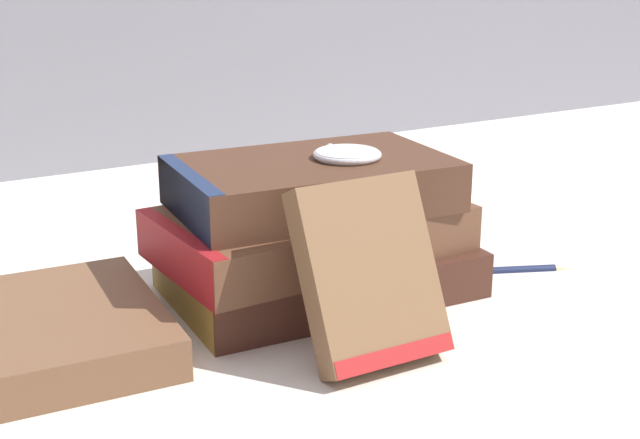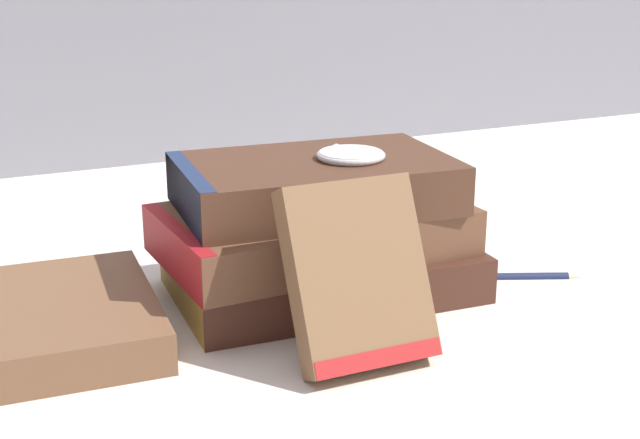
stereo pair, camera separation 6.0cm
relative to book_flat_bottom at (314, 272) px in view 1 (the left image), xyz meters
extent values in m
plane|color=silver|center=(-0.04, -0.01, -0.02)|extent=(3.00, 3.00, 0.00)
cube|color=#422319|center=(0.01, 0.00, 0.00)|extent=(0.24, 0.16, 0.04)
cube|color=olive|center=(-0.11, 0.00, 0.00)|extent=(0.02, 0.15, 0.04)
cube|color=brown|center=(0.00, 0.00, 0.04)|extent=(0.24, 0.15, 0.04)
cube|color=maroon|center=(-0.12, -0.01, 0.04)|extent=(0.02, 0.14, 0.04)
cube|color=#4C2D1E|center=(0.00, 0.00, 0.07)|extent=(0.22, 0.15, 0.04)
cube|color=navy|center=(-0.10, 0.01, 0.07)|extent=(0.02, 0.13, 0.04)
cube|color=brown|center=(-0.25, 0.00, 0.00)|extent=(0.23, 0.19, 0.03)
cube|color=brown|center=(-0.02, -0.12, 0.04)|extent=(0.09, 0.07, 0.12)
cube|color=#B22323|center=(-0.02, -0.14, -0.01)|extent=(0.09, 0.03, 0.02)
cylinder|color=silver|center=(0.03, -0.01, 0.10)|extent=(0.05, 0.05, 0.01)
torus|color=silver|center=(0.03, -0.01, 0.10)|extent=(0.05, 0.05, 0.01)
sphere|color=silver|center=(0.03, 0.02, 0.10)|extent=(0.01, 0.01, 0.01)
torus|color=#4C3828|center=(-0.04, 0.14, -0.02)|extent=(0.05, 0.05, 0.00)
torus|color=#4C3828|center=(0.01, 0.14, -0.02)|extent=(0.05, 0.05, 0.00)
cylinder|color=#4C3828|center=(-0.02, 0.14, -0.02)|extent=(0.01, 0.00, 0.00)
cylinder|color=#1E284C|center=(0.16, -0.04, -0.01)|extent=(0.11, 0.05, 0.01)
cone|color=tan|center=(0.22, -0.06, -0.01)|extent=(0.02, 0.01, 0.01)
camera|label=1|loc=(-0.33, -0.59, 0.26)|focal=50.00mm
camera|label=2|loc=(-0.27, -0.62, 0.26)|focal=50.00mm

